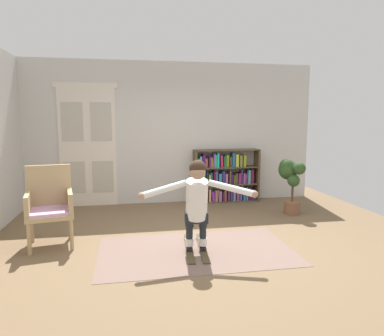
{
  "coord_description": "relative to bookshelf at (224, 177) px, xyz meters",
  "views": [
    {
      "loc": [
        -0.94,
        -4.7,
        1.75
      ],
      "look_at": [
        -0.04,
        0.21,
        1.05
      ],
      "focal_mm": 32.92,
      "sensor_mm": 36.0,
      "label": 1
    }
  ],
  "objects": [
    {
      "name": "skis_pair",
      "position": [
        -1.13,
        -2.65,
        -0.5
      ],
      "size": [
        0.37,
        0.96,
        0.07
      ],
      "color": "#4C3E26",
      "rests_on": "rug"
    },
    {
      "name": "wicker_chair",
      "position": [
        -3.09,
        -2.05,
        0.06
      ],
      "size": [
        0.7,
        0.7,
        1.1
      ],
      "color": "tan",
      "rests_on": "ground"
    },
    {
      "name": "bookshelf",
      "position": [
        0.0,
        0.0,
        0.0
      ],
      "size": [
        1.39,
        0.3,
        1.11
      ],
      "color": "brown",
      "rests_on": "ground"
    },
    {
      "name": "double_door",
      "position": [
        -2.78,
        0.15,
        0.71
      ],
      "size": [
        1.22,
        0.05,
        2.45
      ],
      "color": "silver",
      "rests_on": "ground"
    },
    {
      "name": "ground_plane",
      "position": [
        -1.06,
        -2.39,
        -0.52
      ],
      "size": [
        7.2,
        7.2,
        0.0
      ],
      "primitive_type": "plane",
      "color": "brown"
    },
    {
      "name": "person_skier",
      "position": [
        -1.15,
        -2.79,
        0.22
      ],
      "size": [
        1.46,
        0.6,
        1.17
      ],
      "color": "white",
      "rests_on": "skis_pair"
    },
    {
      "name": "rug",
      "position": [
        -1.14,
        -2.68,
        -0.52
      ],
      "size": [
        2.57,
        1.51,
        0.01
      ],
      "primitive_type": "cube",
      "color": "#785F54",
      "rests_on": "ground"
    },
    {
      "name": "potted_plant",
      "position": [
        0.93,
        -1.14,
        0.15
      ],
      "size": [
        0.4,
        0.51,
        1.01
      ],
      "color": "brown",
      "rests_on": "ground"
    },
    {
      "name": "back_wall",
      "position": [
        -1.06,
        0.21,
        0.93
      ],
      "size": [
        6.0,
        0.1,
        2.9
      ],
      "primitive_type": "cube",
      "color": "beige",
      "rests_on": "ground"
    }
  ]
}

